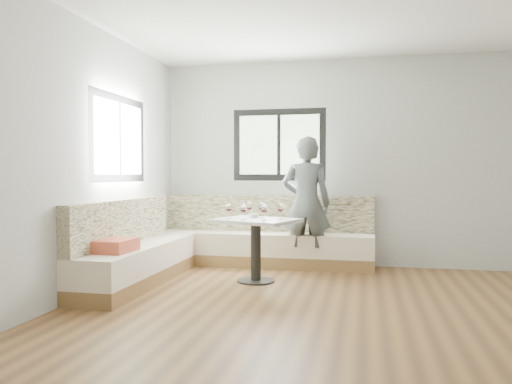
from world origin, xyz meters
TOP-DOWN VIEW (x-y plane):
  - room at (-0.08, 0.08)m, footprint 5.01×5.01m
  - banquette at (-1.59, 1.62)m, footprint 2.90×2.80m
  - table at (-0.95, 1.21)m, footprint 1.06×0.94m
  - person at (-0.47, 2.07)m, footprint 0.64×0.43m
  - olive_ramekin at (-1.01, 1.36)m, footprint 0.11×0.11m
  - wine_glass_a at (-1.25, 1.13)m, footprint 0.08×0.08m
  - wine_glass_b at (-1.05, 1.01)m, footprint 0.08×0.08m
  - wine_glass_c at (-0.82, 1.04)m, footprint 0.08×0.08m
  - wine_glass_d at (-0.91, 1.34)m, footprint 0.08×0.08m
  - wine_glass_e at (-0.67, 1.24)m, footprint 0.08×0.08m
  - wine_glass_f at (-1.08, 1.42)m, footprint 0.08×0.08m

SIDE VIEW (x-z plane):
  - banquette at x=-1.59m, z-range -0.14..0.81m
  - table at x=-0.95m, z-range 0.18..0.91m
  - olive_ramekin at x=-1.01m, z-range 0.73..0.77m
  - wine_glass_a at x=-1.25m, z-range 0.76..0.95m
  - wine_glass_b at x=-1.05m, z-range 0.76..0.95m
  - wine_glass_c at x=-0.82m, z-range 0.76..0.95m
  - wine_glass_d at x=-0.91m, z-range 0.76..0.95m
  - wine_glass_e at x=-0.67m, z-range 0.76..0.95m
  - wine_glass_f at x=-1.08m, z-range 0.76..0.95m
  - person at x=-0.47m, z-range 0.00..1.73m
  - room at x=-0.08m, z-range 0.01..2.82m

